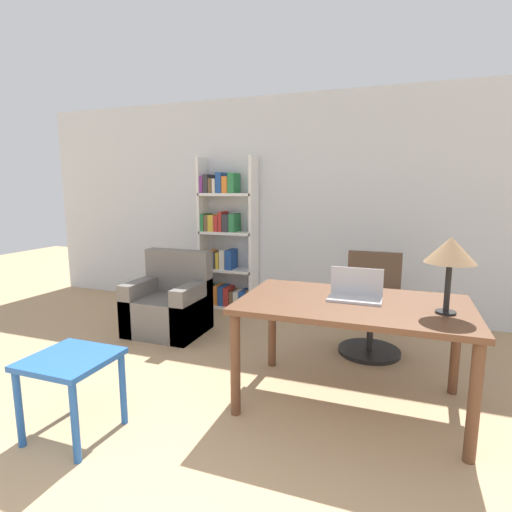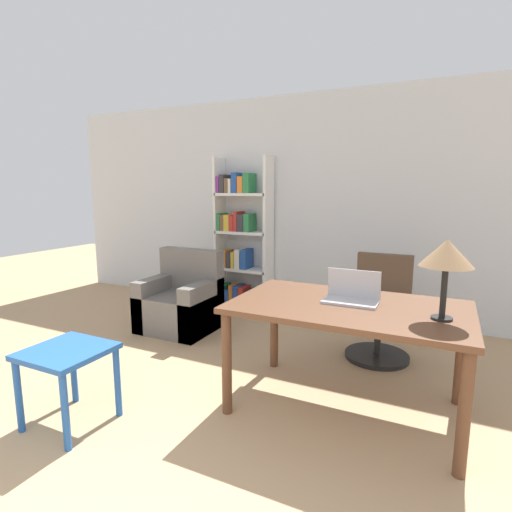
# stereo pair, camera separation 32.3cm
# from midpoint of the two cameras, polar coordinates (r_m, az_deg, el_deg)

# --- Properties ---
(wall_back) EXTENTS (8.00, 0.06, 2.70)m
(wall_back) POSITION_cam_midpoint_polar(r_m,az_deg,el_deg) (4.99, 12.82, 6.89)
(wall_back) COLOR silver
(wall_back) RESTS_ON ground_plane
(desk) EXTENTS (1.59, 0.96, 0.77)m
(desk) POSITION_cam_midpoint_polar(r_m,az_deg,el_deg) (2.91, 16.15, -8.47)
(desk) COLOR brown
(desk) RESTS_ON ground_plane
(laptop) EXTENTS (0.37, 0.21, 0.22)m
(laptop) POSITION_cam_midpoint_polar(r_m,az_deg,el_deg) (2.93, 16.62, -5.42)
(laptop) COLOR #B2B2B7
(laptop) RESTS_ON desk
(table_lamp) EXTENTS (0.31, 0.31, 0.49)m
(table_lamp) POSITION_cam_midpoint_polar(r_m,az_deg,el_deg) (2.70, 28.76, 0.11)
(table_lamp) COLOR black
(table_lamp) RESTS_ON desk
(office_chair) EXTENTS (0.58, 0.58, 0.95)m
(office_chair) POSITION_cam_midpoint_polar(r_m,az_deg,el_deg) (3.98, 19.57, -7.51)
(office_chair) COLOR black
(office_chair) RESTS_ON ground_plane
(side_table_blue) EXTENTS (0.50, 0.49, 0.53)m
(side_table_blue) POSITION_cam_midpoint_polar(r_m,az_deg,el_deg) (2.92, -22.43, -14.00)
(side_table_blue) COLOR #2356A3
(side_table_blue) RESTS_ON ground_plane
(armchair) EXTENTS (0.78, 0.68, 0.88)m
(armchair) POSITION_cam_midpoint_polar(r_m,az_deg,el_deg) (4.55, -8.68, -6.72)
(armchair) COLOR #66605B
(armchair) RESTS_ON ground_plane
(bookshelf) EXTENTS (0.75, 0.28, 1.97)m
(bookshelf) POSITION_cam_midpoint_polar(r_m,az_deg,el_deg) (5.25, -0.44, 1.69)
(bookshelf) COLOR white
(bookshelf) RESTS_ON ground_plane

